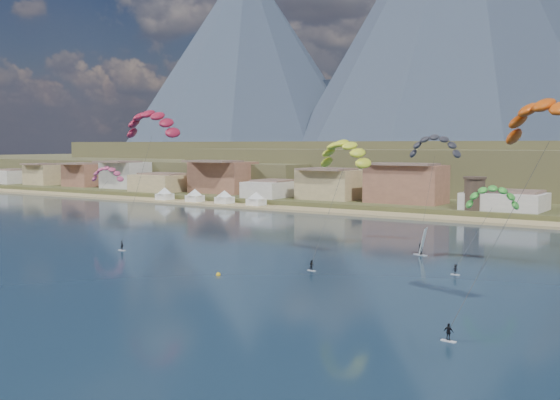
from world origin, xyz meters
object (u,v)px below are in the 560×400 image
object	(u,v)px
kitesurfer_red	(152,120)
kitesurfer_yellow	(344,150)
kitesurfer_green	(492,194)
buoy	(218,275)
windsurfer	(421,247)
kitesurfer_orange	(550,115)
watchtower	(475,193)

from	to	relation	value
kitesurfer_red	kitesurfer_yellow	distance (m)	42.76
kitesurfer_green	buoy	bearing A→B (deg)	-133.65
windsurfer	buoy	size ratio (longest dim) A/B	6.89
kitesurfer_green	buoy	size ratio (longest dim) A/B	22.80
kitesurfer_orange	buoy	xyz separation A→B (m)	(-44.84, 0.84, -21.71)
kitesurfer_yellow	windsurfer	xyz separation A→B (m)	(9.07, 10.88, -16.45)
kitesurfer_green	windsurfer	xyz separation A→B (m)	(-12.23, 1.81, -9.56)
kitesurfer_red	buoy	distance (m)	46.60
watchtower	kitesurfer_green	distance (m)	68.99
kitesurfer_orange	buoy	size ratio (longest dim) A/B	38.18
kitesurfer_orange	buoy	distance (m)	49.83
kitesurfer_orange	windsurfer	world-z (taller)	kitesurfer_orange
watchtower	kitesurfer_yellow	size ratio (longest dim) A/B	0.40
watchtower	windsurfer	size ratio (longest dim) A/B	1.84
watchtower	buoy	bearing A→B (deg)	-93.80
kitesurfer_yellow	kitesurfer_orange	xyz separation A→B (m)	(36.39, -22.95, 3.90)
kitesurfer_yellow	windsurfer	size ratio (longest dim) A/B	4.62
kitesurfer_red	buoy	xyz separation A→B (m)	(33.93, -21.67, -23.47)
kitesurfer_red	buoy	world-z (taller)	kitesurfer_red
kitesurfer_green	buoy	distance (m)	44.46
watchtower	kitesurfer_orange	size ratio (longest dim) A/B	0.33
watchtower	windsurfer	bearing A→B (deg)	-79.96
windsurfer	watchtower	bearing A→B (deg)	100.04
kitesurfer_orange	kitesurfer_yellow	bearing A→B (deg)	147.76
watchtower	kitesurfer_red	bearing A→B (deg)	-118.50
watchtower	kitesurfer_red	world-z (taller)	kitesurfer_red
buoy	kitesurfer_green	bearing A→B (deg)	46.35
kitesurfer_red	kitesurfer_yellow	bearing A→B (deg)	0.59
kitesurfer_yellow	kitesurfer_green	bearing A→B (deg)	23.09
kitesurfer_red	kitesurfer_orange	distance (m)	81.95
kitesurfer_orange	kitesurfer_green	size ratio (longest dim) A/B	1.67
kitesurfer_yellow	kitesurfer_red	bearing A→B (deg)	-179.41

